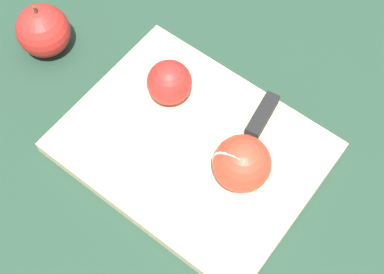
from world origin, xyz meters
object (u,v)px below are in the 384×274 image
(apple_half_left, at_px, (169,83))
(apple_whole, at_px, (43,31))
(apple_half_right, at_px, (242,164))
(knife, at_px, (260,120))

(apple_half_left, xyz_separation_m, apple_whole, (-0.21, -0.06, -0.01))
(apple_half_right, bearing_deg, apple_half_left, -113.59)
(knife, bearing_deg, apple_half_left, -81.14)
(apple_half_left, xyz_separation_m, apple_half_right, (0.16, -0.02, 0.01))
(apple_half_right, distance_m, apple_whole, 0.38)
(apple_half_right, height_order, apple_whole, apple_half_right)
(apple_half_left, distance_m, apple_whole, 0.22)
(apple_half_right, xyz_separation_m, apple_whole, (-0.37, -0.04, -0.02))
(apple_half_left, relative_size, apple_half_right, 0.85)
(apple_half_left, height_order, apple_half_right, apple_half_right)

